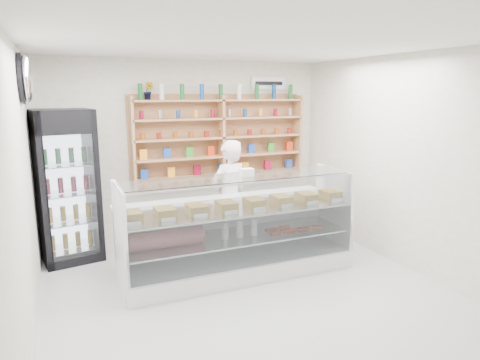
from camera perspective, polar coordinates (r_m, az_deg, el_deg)
name	(u,v)px	position (r m, az deg, el deg)	size (l,w,h in m)	color
room	(255,179)	(4.58, 2.03, 0.20)	(5.00, 5.00, 5.00)	#ABABB0
display_counter	(238,247)	(5.56, -0.32, -8.91)	(2.96, 0.88, 1.29)	white
shop_worker	(229,198)	(6.09, -1.43, -2.41)	(0.61, 0.40, 1.66)	silver
drinks_cooler	(66,186)	(6.32, -22.14, -0.72)	(0.86, 0.85, 2.09)	black
wall_shelving	(221,138)	(6.87, -2.52, 5.68)	(2.84, 0.28, 1.33)	tan
potted_plant	(148,91)	(6.52, -12.12, 11.55)	(0.14, 0.12, 0.26)	#1E6626
security_mirror	(26,79)	(5.26, -26.60, 12.00)	(0.15, 0.50, 0.50)	silver
wall_sign	(268,83)	(7.32, 3.81, 12.74)	(0.62, 0.03, 0.20)	white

